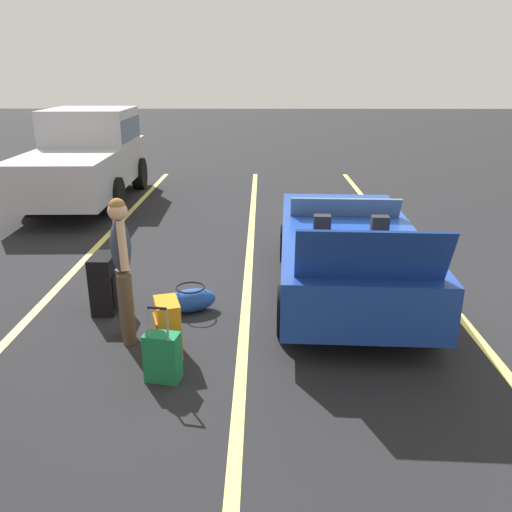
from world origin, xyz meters
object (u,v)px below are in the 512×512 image
Objects in this scene: suitcase_medium_bright at (168,328)px; suitcase_small_carryon at (163,357)px; traveler_person at (122,263)px; convertible_car at (346,248)px; parked_pickup_truck_near at (88,154)px; suitcase_large_black at (106,283)px; duffel_bag at (191,300)px.

suitcase_small_carryon is (-0.51, -0.04, -0.06)m from suitcase_medium_bright.
convertible_car is at bearing 8.58° from traveler_person.
parked_pickup_truck_near is (7.27, 3.09, 0.80)m from suitcase_medium_bright.
parked_pickup_truck_near reaches higher than suitcase_large_black.
traveler_person is at bearing -49.03° from suitcase_medium_bright.
convertible_car is at bearing -137.34° from parked_pickup_truck_near.
duffel_bag is (-0.83, 2.07, -0.43)m from convertible_car.
duffel_bag is 0.43× the size of traveler_person.
traveler_person is at bearing -59.17° from suitcase_large_black.
duffel_bag is at bearing -1.50° from suitcase_large_black.
suitcase_large_black is 0.90× the size of suitcase_small_carryon.
convertible_car is 5.76× the size of suitcase_large_black.
suitcase_small_carryon is 1.21m from traveler_person.
suitcase_small_carryon is 8.43m from parked_pickup_truck_near.
parked_pickup_truck_near is (6.18, 2.11, 0.74)m from suitcase_large_black.
suitcase_large_black reaches higher than duffel_bag.
suitcase_small_carryon is at bearing -77.88° from traveler_person.
duffel_bag is 7.05m from parked_pickup_truck_near.
convertible_car is at bearing -156.31° from suitcase_medium_bright.
parked_pickup_truck_near is at bearing 46.98° from convertible_car.
duffel_bag is at bearing 114.49° from convertible_car.
traveler_person is (0.83, 0.55, 0.68)m from suitcase_small_carryon.
traveler_person is 0.33× the size of parked_pickup_truck_near.
suitcase_large_black is at bearing 98.87° from traveler_person.
suitcase_large_black is 0.45× the size of traveler_person.
parked_pickup_truck_near is at bearing -84.32° from suitcase_medium_bright.
convertible_car is 5.20× the size of suitcase_small_carryon.
suitcase_medium_bright is 0.38× the size of traveler_person.
traveler_person is at bearing 122.87° from convertible_car.
traveler_person is at bearing -161.40° from parked_pickup_truck_near.
duffel_bag is 0.14× the size of parked_pickup_truck_near.
suitcase_large_black is 1.90m from suitcase_small_carryon.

